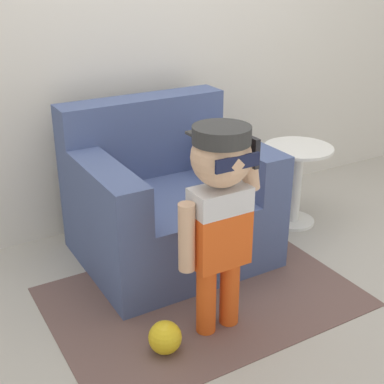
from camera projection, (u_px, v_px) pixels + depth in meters
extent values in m
plane|color=#ADA89E|center=(190.00, 248.00, 3.22)|extent=(10.00, 10.00, 0.00)
cube|color=silver|center=(139.00, 14.00, 3.17)|extent=(10.00, 0.05, 2.60)
cube|color=#475684|center=(171.00, 224.00, 3.07)|extent=(1.00, 0.88, 0.40)
cube|color=#475684|center=(143.00, 136.00, 3.16)|extent=(1.00, 0.20, 0.47)
cube|color=#475684|center=(108.00, 192.00, 2.67)|extent=(0.18, 0.68, 0.25)
cube|color=#475684|center=(242.00, 163.00, 3.04)|extent=(0.18, 0.68, 0.25)
cylinder|color=#E05119|center=(206.00, 299.00, 2.44)|extent=(0.09, 0.09, 0.35)
cylinder|color=#E05119|center=(229.00, 291.00, 2.50)|extent=(0.09, 0.09, 0.35)
cube|color=#E05119|center=(219.00, 238.00, 2.35)|extent=(0.26, 0.15, 0.26)
cube|color=silver|center=(220.00, 200.00, 2.27)|extent=(0.26, 0.15, 0.11)
sphere|color=tan|center=(221.00, 157.00, 2.20)|extent=(0.26, 0.26, 0.26)
cylinder|color=#2D2D2D|center=(222.00, 135.00, 2.16)|extent=(0.24, 0.24, 0.07)
cube|color=#2D2D2D|center=(207.00, 133.00, 2.26)|extent=(0.15, 0.12, 0.01)
cube|color=#0F1433|center=(238.00, 163.00, 2.10)|extent=(0.21, 0.01, 0.06)
cylinder|color=tan|center=(187.00, 237.00, 2.25)|extent=(0.07, 0.07, 0.31)
cylinder|color=tan|center=(250.00, 170.00, 2.30)|extent=(0.10, 0.07, 0.19)
cube|color=black|center=(253.00, 152.00, 2.25)|extent=(0.02, 0.07, 0.13)
cylinder|color=white|center=(292.00, 221.00, 3.54)|extent=(0.28, 0.28, 0.02)
cylinder|color=white|center=(295.00, 187.00, 3.44)|extent=(0.08, 0.08, 0.51)
cylinder|color=white|center=(298.00, 148.00, 3.34)|extent=(0.44, 0.44, 0.02)
cube|color=brown|center=(203.00, 296.00, 2.76)|extent=(1.52, 1.06, 0.01)
sphere|color=yellow|center=(165.00, 337.00, 2.35)|extent=(0.15, 0.15, 0.15)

